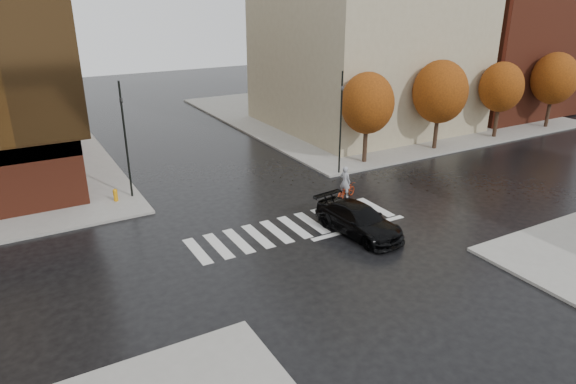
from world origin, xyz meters
The scene contains 15 objects.
ground centered at (0.00, 0.00, 0.00)m, with size 120.00×120.00×0.00m, color black.
sidewalk_ne centered at (21.00, 21.00, 0.07)m, with size 30.00×30.00×0.15m, color gray.
crosswalk centered at (0.00, 0.50, 0.01)m, with size 12.00×3.00×0.01m, color silver.
building_ne_tan centered at (17.00, 17.00, 9.15)m, with size 16.00×16.00×18.00m, color tan.
building_ne_brick centered at (33.00, 16.00, 7.15)m, with size 14.00×14.00×14.00m, color maroon.
tree_ne_a centered at (10.00, 7.40, 4.46)m, with size 3.80×3.80×6.50m.
tree_ne_b centered at (17.00, 7.40, 4.62)m, with size 4.20×4.20×6.89m.
tree_ne_c centered at (24.00, 7.40, 4.37)m, with size 3.60×3.60×6.31m.
tree_ne_d centered at (31.00, 7.40, 4.54)m, with size 4.00×4.00×6.70m.
sedan centered at (2.52, -1.80, 0.77)m, with size 2.17×5.33×1.55m, color black.
cyclist centered at (4.79, 2.50, 0.71)m, with size 1.93×1.26×2.07m.
traffic_light_nw centered at (-6.54, 9.00, 4.10)m, with size 0.21×0.19×6.99m.
traffic_light_ne centered at (6.96, 6.30, 4.04)m, with size 0.17×0.20×6.91m.
fire_hydrant centered at (-7.58, 8.68, 0.57)m, with size 0.27×0.27×0.77m.
manhole centered at (3.14, -2.00, 0.01)m, with size 0.69×0.69×0.01m, color #3F2416.
Camera 1 is at (-12.69, -21.05, 11.89)m, focal length 32.00 mm.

